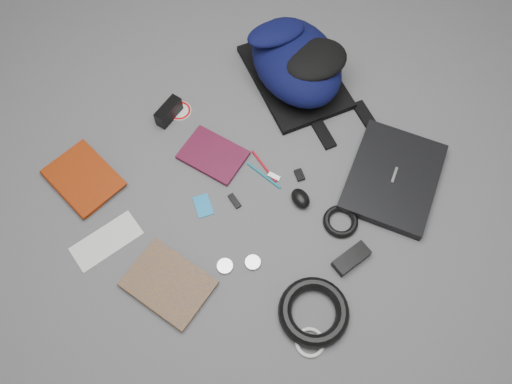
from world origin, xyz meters
TOP-DOWN VIEW (x-y plane):
  - ground at (0.00, 0.00)m, footprint 4.00×4.00m
  - backpack at (0.41, 0.28)m, footprint 0.42×0.52m
  - laptop at (0.38, -0.24)m, footprint 0.44×0.41m
  - textbook_red at (-0.49, 0.39)m, footprint 0.20×0.26m
  - comic_book at (-0.48, -0.09)m, footprint 0.24×0.29m
  - envelope at (-0.46, 0.17)m, footprint 0.22×0.10m
  - dvd_case at (-0.02, 0.20)m, footprint 0.21×0.24m
  - compact_camera at (-0.04, 0.43)m, footprint 0.11×0.07m
  - sticker_disc at (-0.00, 0.43)m, footprint 0.09×0.09m
  - pen_teal at (0.06, 0.04)m, footprint 0.03×0.14m
  - pen_red at (0.09, 0.06)m, footprint 0.02×0.14m
  - id_badge at (-0.16, 0.08)m, footprint 0.07×0.09m
  - usb_black at (-0.07, 0.02)m, footprint 0.02×0.06m
  - usb_silver at (0.09, 0.01)m, footprint 0.03×0.04m
  - key_fob at (0.16, -0.04)m, footprint 0.04×0.05m
  - mouse at (0.10, -0.11)m, footprint 0.06×0.08m
  - headphone_left at (-0.15, -0.17)m, footprint 0.06×0.06m
  - headphone_right at (-0.23, -0.13)m, footprint 0.05×0.05m
  - cable_coil at (0.14, -0.24)m, footprint 0.14×0.14m
  - power_brick at (0.08, -0.35)m, footprint 0.12×0.06m
  - power_cord_coil at (-0.11, -0.40)m, footprint 0.24×0.24m
  - white_cable_coil at (-0.18, -0.46)m, footprint 0.11×0.11m

SIDE VIEW (x-z plane):
  - ground at x=0.00m, z-range 0.00..0.00m
  - sticker_disc at x=0.00m, z-range 0.00..0.00m
  - id_badge at x=-0.16m, z-range 0.00..0.00m
  - envelope at x=-0.46m, z-range 0.00..0.00m
  - pen_red at x=0.09m, z-range 0.00..0.01m
  - pen_teal at x=0.06m, z-range 0.00..0.01m
  - usb_silver at x=0.09m, z-range 0.00..0.01m
  - usb_black at x=-0.07m, z-range 0.00..0.01m
  - white_cable_coil at x=-0.18m, z-range 0.00..0.01m
  - headphone_left at x=-0.15m, z-range 0.00..0.01m
  - headphone_right at x=-0.23m, z-range 0.00..0.01m
  - key_fob at x=0.16m, z-range 0.00..0.01m
  - dvd_case at x=-0.02m, z-range 0.00..0.02m
  - comic_book at x=-0.48m, z-range 0.00..0.02m
  - cable_coil at x=0.14m, z-range 0.00..0.02m
  - textbook_red at x=-0.49m, z-range 0.00..0.03m
  - power_brick at x=0.08m, z-range 0.00..0.03m
  - laptop at x=0.38m, z-range 0.00..0.04m
  - mouse at x=0.10m, z-range 0.00..0.04m
  - power_cord_coil at x=-0.11m, z-range 0.00..0.04m
  - compact_camera at x=-0.04m, z-range 0.00..0.06m
  - backpack at x=0.41m, z-range 0.00..0.19m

